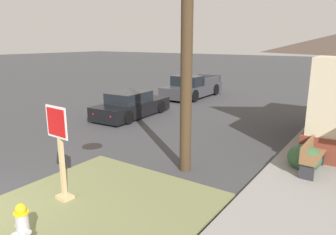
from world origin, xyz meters
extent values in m
cube|color=olive|center=(2.08, 1.88, 0.04)|extent=(4.60, 4.77, 0.08)
cube|color=gray|center=(5.58, 5.55, 0.06)|extent=(2.20, 14.69, 0.12)
cylinder|color=#BCBCC1|center=(2.15, 0.21, 0.48)|extent=(0.22, 0.22, 0.64)
cylinder|color=yellow|center=(2.15, 0.21, 0.82)|extent=(0.25, 0.25, 0.03)
sphere|color=yellow|center=(2.15, 0.21, 0.89)|extent=(0.19, 0.19, 0.19)
cube|color=yellow|center=(2.15, 0.21, 0.96)|extent=(0.04, 0.04, 0.04)
cylinder|color=#BCBCC1|center=(2.00, 0.21, 0.51)|extent=(0.08, 0.09, 0.09)
cylinder|color=#BCBCC1|center=(2.30, 0.21, 0.51)|extent=(0.08, 0.09, 0.09)
cube|color=tan|center=(1.18, 1.81, 1.16)|extent=(0.09, 0.09, 2.16)
cube|color=tan|center=(1.18, 1.81, 0.12)|extent=(0.37, 0.29, 0.08)
cube|color=white|center=(1.17, 1.76, 1.94)|extent=(0.72, 0.04, 0.72)
cube|color=red|center=(1.17, 1.74, 1.94)|extent=(0.61, 0.04, 0.61)
cylinder|color=black|center=(-1.30, 4.90, 0.01)|extent=(0.70, 0.70, 0.02)
cube|color=black|center=(-3.17, 9.26, 0.41)|extent=(1.93, 4.45, 0.64)
cube|color=black|center=(-3.16, 9.04, 0.97)|extent=(1.58, 2.08, 0.56)
cylinder|color=black|center=(-4.05, 10.57, 0.31)|extent=(0.25, 0.63, 0.62)
cylinder|color=black|center=(-2.43, 10.65, 0.31)|extent=(0.25, 0.63, 0.62)
cylinder|color=black|center=(-3.92, 7.86, 0.31)|extent=(0.25, 0.63, 0.62)
cylinder|color=black|center=(-2.30, 7.94, 0.31)|extent=(0.25, 0.63, 0.62)
sphere|color=white|center=(-3.79, 11.37, 0.47)|extent=(0.14, 0.14, 0.14)
sphere|color=red|center=(-3.59, 7.09, 0.47)|extent=(0.12, 0.12, 0.12)
sphere|color=white|center=(-2.76, 11.42, 0.47)|extent=(0.14, 0.14, 0.14)
sphere|color=red|center=(-2.55, 7.14, 0.47)|extent=(0.12, 0.12, 0.12)
cube|color=#38383D|center=(-3.46, 15.74, 0.50)|extent=(2.15, 5.12, 0.68)
cube|color=black|center=(-3.44, 15.03, 1.14)|extent=(1.82, 1.36, 0.68)
cube|color=#38383D|center=(-2.51, 16.65, 1.06)|extent=(0.15, 2.13, 0.44)
cube|color=#38383D|center=(-4.44, 16.60, 1.06)|extent=(0.15, 2.13, 0.44)
cube|color=#38383D|center=(-3.51, 18.22, 1.06)|extent=(1.83, 0.14, 0.44)
cylinder|color=black|center=(-2.47, 14.23, 0.38)|extent=(0.28, 0.77, 0.76)
cylinder|color=black|center=(-4.38, 14.19, 0.38)|extent=(0.28, 0.77, 0.76)
cylinder|color=black|center=(-2.54, 17.28, 0.38)|extent=(0.28, 0.77, 0.76)
cylinder|color=black|center=(-4.45, 17.24, 0.38)|extent=(0.28, 0.77, 0.76)
cube|color=brown|center=(5.64, 6.65, 0.56)|extent=(0.44, 1.48, 0.06)
cube|color=brown|center=(5.46, 6.65, 0.78)|extent=(0.09, 1.47, 0.38)
cube|color=#2D2D33|center=(5.62, 5.99, 0.33)|extent=(0.36, 0.07, 0.41)
cube|color=#2D2D33|center=(5.66, 7.30, 0.33)|extent=(0.36, 0.07, 0.41)
cylinder|color=#42301E|center=(2.52, 4.99, 4.30)|extent=(0.32, 0.32, 8.60)
ellipsoid|color=#375A37|center=(5.37, 6.91, 0.38)|extent=(0.94, 0.94, 0.76)
camera|label=1|loc=(6.92, -2.32, 3.66)|focal=33.50mm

